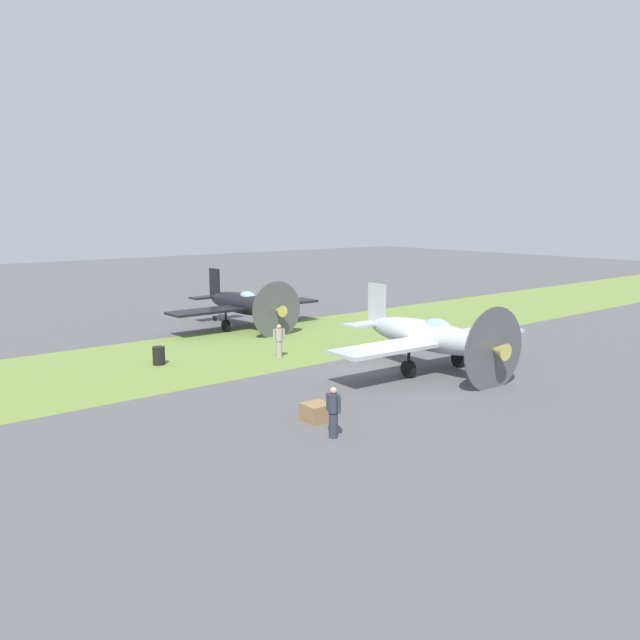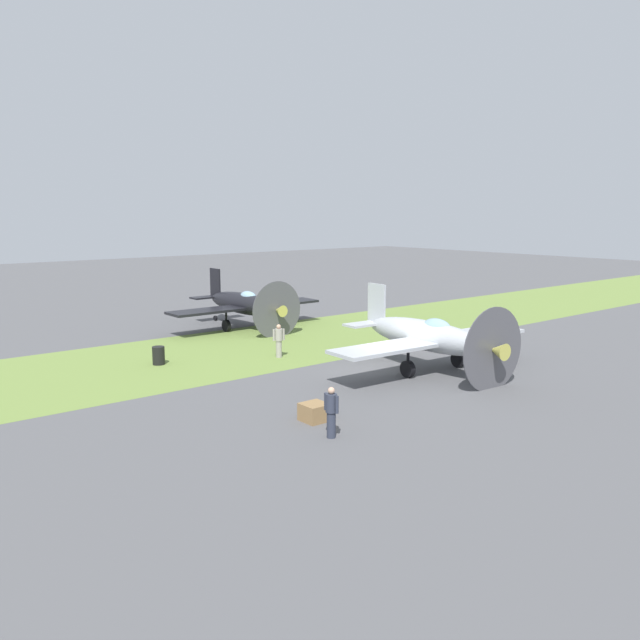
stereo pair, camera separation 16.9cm
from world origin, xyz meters
The scene contains 8 objects.
ground_plane centered at (0.00, 0.00, 0.00)m, with size 160.00×160.00×0.00m, color #515154.
grass_verge centered at (0.00, -9.15, 0.00)m, with size 120.00×11.00×0.01m, color olive.
airplane_lead centered at (-2.15, 0.64, 1.66)m, with size 11.12×8.80×3.96m.
airplane_wingman centered at (-1.59, -14.44, 1.58)m, with size 10.51×8.37×3.77m.
ground_crew_chief centered at (7.30, 4.75, 0.91)m, with size 0.38×0.63×1.73m.
ground_crew_mechanic centered at (1.67, -6.08, 0.91)m, with size 0.60×0.38×1.73m.
fuel_drum centered at (7.16, -8.54, 0.45)m, with size 0.60×0.60×0.90m, color black.
supply_crate centered at (6.63, 3.04, 0.32)m, with size 0.90×0.90×0.64m, color olive.
Camera 2 is at (20.54, 20.39, 7.42)m, focal length 36.20 mm.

